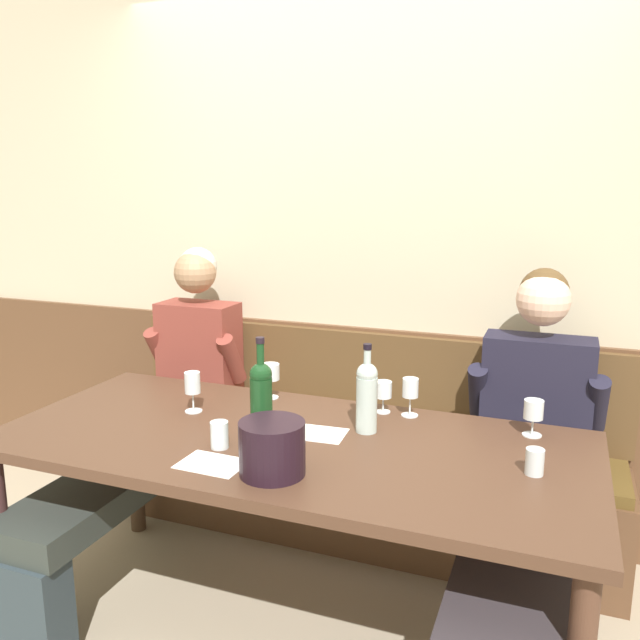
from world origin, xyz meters
The scene contains 18 objects.
room_wall_back centered at (0.00, 1.09, 1.40)m, with size 6.80×0.08×2.80m, color beige.
wood_wainscot_panel centered at (0.00, 1.04, 0.48)m, with size 6.80×0.03×0.95m, color brown.
wall_bench centered at (0.00, 0.83, 0.28)m, with size 2.38×0.42×0.94m.
dining_table centered at (0.00, 0.10, 0.68)m, with size 2.08×0.92×0.76m.
person_left_seat centered at (-0.79, 0.44, 0.64)m, with size 0.48×1.34×1.33m.
person_center_right_seat centered at (0.79, 0.42, 0.62)m, with size 0.53×1.35×1.30m.
ice_bucket centered at (0.07, -0.18, 0.84)m, with size 0.20×0.20×0.17m, color black.
wine_bottle_green_tall centered at (-0.08, 0.05, 0.91)m, with size 0.08×0.08×0.37m.
wine_bottle_clear_water centered at (0.23, 0.26, 0.90)m, with size 0.08×0.08×0.32m.
wine_glass_left_end centered at (0.24, 0.47, 0.85)m, with size 0.07×0.07×0.12m.
wine_glass_center_front centered at (0.79, 0.43, 0.85)m, with size 0.07×0.07×0.13m.
wine_glass_near_bucket centered at (-0.25, 0.47, 0.86)m, with size 0.08×0.08×0.15m.
wine_glass_by_bottle centered at (-0.46, 0.21, 0.86)m, with size 0.07×0.07×0.16m.
wine_glass_right_end centered at (0.34, 0.47, 0.86)m, with size 0.06×0.06×0.15m.
water_tumbler_right centered at (0.82, 0.11, 0.80)m, with size 0.06×0.06×0.08m, color silver.
water_tumbler_center centered at (-0.18, -0.06, 0.80)m, with size 0.06×0.06×0.09m, color silver.
tasting_sheet_left_guest centered at (0.07, 0.17, 0.76)m, with size 0.21×0.15×0.00m, color white.
tasting_sheet_right_guest centered at (-0.14, -0.18, 0.76)m, with size 0.21×0.15×0.00m, color white.
Camera 1 is at (0.86, -1.85, 1.63)m, focal length 36.32 mm.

